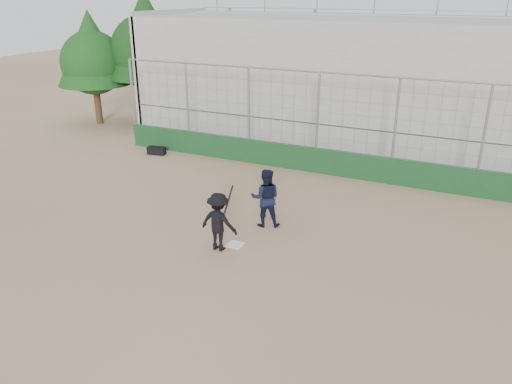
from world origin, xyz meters
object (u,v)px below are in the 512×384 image
at_px(batter_at_plate, 219,222).
at_px(umpire, 269,198).
at_px(equipment_bag, 157,151).
at_px(catcher_crouched, 265,207).

height_order(batter_at_plate, umpire, batter_at_plate).
relative_size(batter_at_plate, umpire, 1.34).
bearing_deg(umpire, batter_at_plate, 78.93).
height_order(batter_at_plate, equipment_bag, batter_at_plate).
bearing_deg(equipment_bag, batter_at_plate, -43.41).
distance_m(batter_at_plate, catcher_crouched, 2.03).
bearing_deg(equipment_bag, catcher_crouched, -31.66).
height_order(batter_at_plate, catcher_crouched, batter_at_plate).
distance_m(catcher_crouched, umpire, 0.63).
xyz_separation_m(catcher_crouched, umpire, (-0.16, 0.60, 0.07)).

